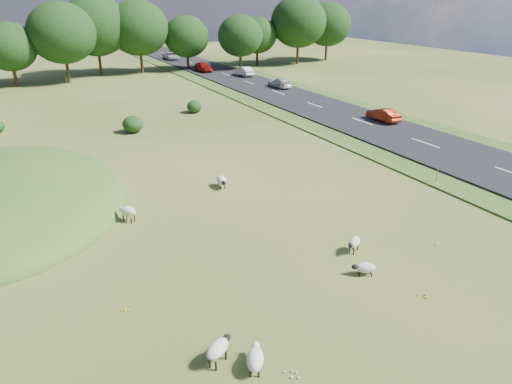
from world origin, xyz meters
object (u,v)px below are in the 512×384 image
(marker_post, at_px, (437,175))
(car_4, at_px, (244,71))
(sheep_4, at_px, (218,348))
(car_2, at_px, (280,83))
(sheep_0, at_px, (128,211))
(car_5, at_px, (177,50))
(sheep_1, at_px, (354,242))
(car_3, at_px, (203,67))
(sheep_5, at_px, (222,180))
(car_6, at_px, (171,56))
(car_1, at_px, (384,115))
(sheep_2, at_px, (255,358))
(sheep_3, at_px, (365,267))

(marker_post, distance_m, car_4, 44.38)
(sheep_4, relative_size, car_2, 0.30)
(car_4, bearing_deg, marker_post, 80.11)
(marker_post, bearing_deg, sheep_4, -157.40)
(sheep_0, distance_m, car_5, 75.50)
(car_5, bearing_deg, sheep_1, 77.11)
(car_2, height_order, car_3, car_3)
(sheep_5, bearing_deg, sheep_1, 20.99)
(sheep_0, height_order, car_3, car_3)
(car_6, bearing_deg, sheep_4, -107.07)
(sheep_5, bearing_deg, car_2, 151.25)
(sheep_0, height_order, sheep_5, sheep_0)
(car_1, xyz_separation_m, car_6, (-3.80, 53.44, 0.04))
(sheep_5, xyz_separation_m, car_1, (20.44, 7.40, 0.38))
(sheep_5, bearing_deg, marker_post, 72.92)
(sheep_2, relative_size, car_5, 0.26)
(car_3, bearing_deg, sheep_0, -116.45)
(car_2, bearing_deg, car_3, -77.74)
(sheep_1, bearing_deg, sheep_5, -106.61)
(sheep_4, relative_size, car_1, 0.34)
(sheep_1, xyz_separation_m, car_6, (14.28, 71.30, 0.36))
(sheep_2, bearing_deg, car_1, -18.44)
(sheep_5, height_order, car_6, car_6)
(sheep_3, height_order, sheep_4, sheep_4)
(sheep_1, xyz_separation_m, car_5, (18.08, 78.99, 0.44))
(sheep_5, xyz_separation_m, car_3, (16.64, 44.56, 0.50))
(sheep_3, relative_size, car_6, 0.24)
(sheep_4, distance_m, car_4, 58.24)
(sheep_4, height_order, car_1, car_1)
(sheep_3, height_order, sheep_5, sheep_5)
(sheep_2, relative_size, car_4, 0.31)
(sheep_0, distance_m, sheep_4, 12.08)
(car_1, bearing_deg, sheep_4, 38.69)
(marker_post, relative_size, sheep_3, 1.07)
(car_3, bearing_deg, sheep_4, -111.42)
(sheep_1, xyz_separation_m, car_1, (18.08, 17.86, 0.32))
(sheep_2, xyz_separation_m, sheep_3, (6.92, 2.65, -0.07))
(car_1, xyz_separation_m, car_3, (-3.80, 37.16, 0.12))
(sheep_3, xyz_separation_m, car_3, (15.12, 56.81, 0.59))
(car_6, bearing_deg, car_5, 63.70)
(car_4, bearing_deg, sheep_2, 63.82)
(car_5, bearing_deg, marker_post, 84.17)
(marker_post, bearing_deg, car_3, 85.68)
(marker_post, xyz_separation_m, sheep_1, (-10.46, -4.38, -0.05))
(sheep_0, height_order, car_4, car_4)
(sheep_2, bearing_deg, car_6, 14.54)
(sheep_2, xyz_separation_m, car_4, (25.83, 52.54, 0.47))
(sheep_3, relative_size, car_4, 0.27)
(sheep_2, height_order, car_5, car_5)
(sheep_1, distance_m, car_3, 56.84)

